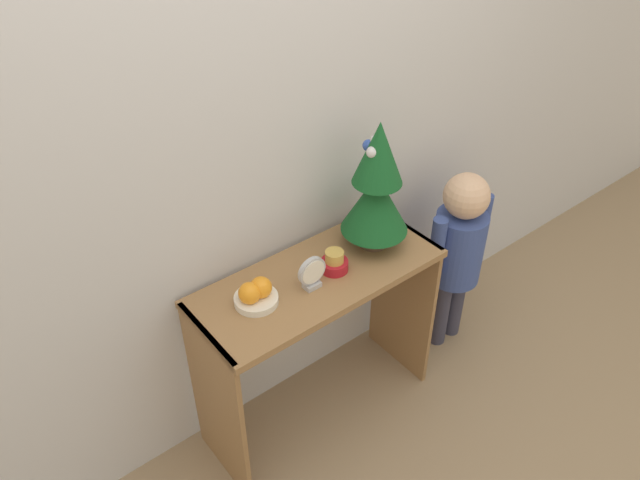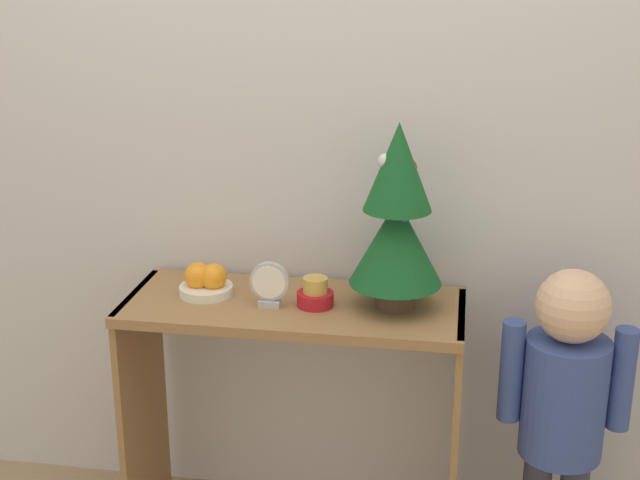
{
  "view_description": "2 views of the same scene",
  "coord_description": "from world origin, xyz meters",
  "px_view_note": "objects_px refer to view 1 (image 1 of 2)",
  "views": [
    {
      "loc": [
        -1.11,
        -1.2,
        2.3
      ],
      "look_at": [
        -0.02,
        0.16,
        0.98
      ],
      "focal_mm": 35.0,
      "sensor_mm": 36.0,
      "label": 1
    },
    {
      "loc": [
        0.47,
        -2.14,
        1.78
      ],
      "look_at": [
        0.08,
        0.21,
        0.98
      ],
      "focal_mm": 50.0,
      "sensor_mm": 36.0,
      "label": 2
    }
  ],
  "objects_px": {
    "desk_clock": "(312,273)",
    "fruit_bowl": "(256,294)",
    "child_figure": "(458,244)",
    "singing_bowl": "(334,262)",
    "mini_tree": "(377,187)"
  },
  "relations": [
    {
      "from": "desk_clock",
      "to": "fruit_bowl",
      "type": "bearing_deg",
      "value": 163.88
    },
    {
      "from": "desk_clock",
      "to": "child_figure",
      "type": "bearing_deg",
      "value": 0.04
    },
    {
      "from": "fruit_bowl",
      "to": "singing_bowl",
      "type": "bearing_deg",
      "value": -5.49
    },
    {
      "from": "child_figure",
      "to": "desk_clock",
      "type": "bearing_deg",
      "value": -179.96
    },
    {
      "from": "singing_bowl",
      "to": "fruit_bowl",
      "type": "bearing_deg",
      "value": 174.51
    },
    {
      "from": "singing_bowl",
      "to": "child_figure",
      "type": "xyz_separation_m",
      "value": [
        0.71,
        -0.03,
        -0.24
      ]
    },
    {
      "from": "mini_tree",
      "to": "child_figure",
      "type": "height_order",
      "value": "mini_tree"
    },
    {
      "from": "mini_tree",
      "to": "desk_clock",
      "type": "height_order",
      "value": "mini_tree"
    },
    {
      "from": "singing_bowl",
      "to": "child_figure",
      "type": "distance_m",
      "value": 0.75
    },
    {
      "from": "singing_bowl",
      "to": "desk_clock",
      "type": "height_order",
      "value": "desk_clock"
    },
    {
      "from": "fruit_bowl",
      "to": "desk_clock",
      "type": "bearing_deg",
      "value": -16.12
    },
    {
      "from": "mini_tree",
      "to": "child_figure",
      "type": "relative_size",
      "value": 0.57
    },
    {
      "from": "desk_clock",
      "to": "mini_tree",
      "type": "bearing_deg",
      "value": 9.2
    },
    {
      "from": "child_figure",
      "to": "singing_bowl",
      "type": "bearing_deg",
      "value": 177.83
    },
    {
      "from": "fruit_bowl",
      "to": "mini_tree",
      "type": "bearing_deg",
      "value": -0.25
    }
  ]
}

